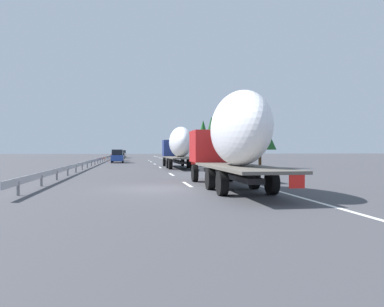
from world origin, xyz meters
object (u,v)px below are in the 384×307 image
at_px(truck_lead, 179,145).
at_px(car_black_suv, 120,155).
at_px(car_blue_sedan, 117,156).
at_px(car_red_compact, 117,156).
at_px(road_sign, 179,149).
at_px(truck_trailing, 232,137).
at_px(car_white_van, 123,154).

xyz_separation_m(truck_lead, car_black_suv, (44.03, 7.46, -1.52)).
bearing_deg(car_blue_sedan, car_red_compact, 2.67).
bearing_deg(car_black_suv, road_sign, -150.90).
relative_size(car_red_compact, road_sign, 1.47).
xyz_separation_m(truck_lead, truck_trailing, (-21.21, 0.00, 0.14)).
distance_m(truck_lead, car_white_van, 59.56).
height_order(truck_lead, car_red_compact, truck_lead).
height_order(car_red_compact, car_black_suv, car_black_suv).
relative_size(truck_lead, truck_trailing, 1.04).
relative_size(car_white_van, car_blue_sedan, 0.96).
distance_m(car_blue_sedan, road_sign, 12.36).
bearing_deg(car_red_compact, truck_trailing, -171.28).
bearing_deg(car_white_van, car_red_compact, 179.62).
bearing_deg(road_sign, car_black_suv, 29.10).
bearing_deg(truck_trailing, car_black_suv, 6.53).
bearing_deg(car_black_suv, car_blue_sedan, -179.05).
height_order(car_black_suv, car_blue_sedan, car_blue_sedan).
relative_size(truck_trailing, car_red_compact, 2.77).
relative_size(truck_trailing, car_white_van, 2.79).
xyz_separation_m(car_black_suv, road_sign, (-18.98, -10.56, 1.25)).
xyz_separation_m(car_black_suv, car_blue_sedan, (-25.96, -0.43, 0.06)).
xyz_separation_m(car_white_van, car_red_compact, (-31.64, 0.21, -0.02)).
bearing_deg(car_blue_sedan, car_white_van, 0.32).
height_order(car_white_van, road_sign, road_sign).
bearing_deg(car_white_van, car_blue_sedan, -179.68).
distance_m(car_black_suv, road_sign, 21.75).
distance_m(truck_lead, truck_trailing, 21.21).
bearing_deg(truck_lead, car_blue_sedan, 21.26).
bearing_deg(car_red_compact, car_white_van, -0.38).
height_order(car_blue_sedan, road_sign, road_sign).
bearing_deg(car_black_suv, truck_trailing, -173.47).
relative_size(car_red_compact, car_black_suv, 1.06).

